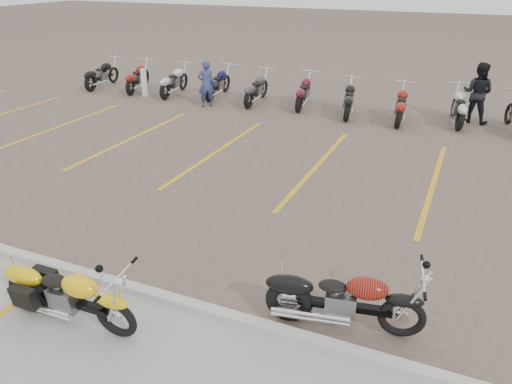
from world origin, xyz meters
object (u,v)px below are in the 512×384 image
yellow_cruiser (68,295)px  person_a (206,84)px  flame_cruiser (340,301)px  person_b (478,93)px  bollard (144,83)px

yellow_cruiser → person_a: bearing=108.9°
flame_cruiser → yellow_cruiser: bearing=-168.5°
yellow_cruiser → flame_cruiser: size_ratio=1.01×
person_a → person_b: person_b is taller
person_b → yellow_cruiser: bearing=83.0°
yellow_cruiser → flame_cruiser: (3.36, 1.35, -0.00)m
bollard → person_a: bearing=-7.6°
flame_cruiser → bollard: 14.01m
flame_cruiser → person_a: 11.85m
flame_cruiser → person_a: size_ratio=1.34×
person_a → bollard: size_ratio=1.56×
yellow_cruiser → flame_cruiser: bearing=20.9°
yellow_cruiser → person_a: 11.41m
yellow_cruiser → bollard: 12.97m
flame_cruiser → bollard: size_ratio=2.09×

